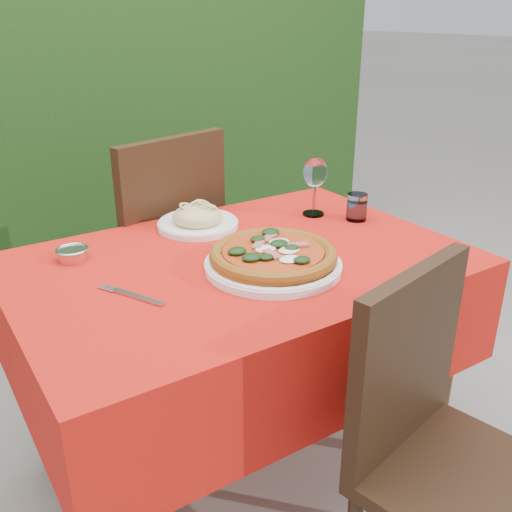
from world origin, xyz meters
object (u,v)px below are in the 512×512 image
pasta_plate (198,220)px  steel_ramekin (73,255)px  chair_far (158,246)px  water_glass (357,208)px  chair_near (438,438)px  fork (138,297)px  pizza_plate (273,258)px  wine_glass (315,175)px

pasta_plate → steel_ramekin: size_ratio=3.13×
chair_far → water_glass: (0.49, -0.54, 0.21)m
chair_near → fork: 0.77m
pizza_plate → water_glass: (0.46, 0.17, 0.01)m
pasta_plate → fork: 0.50m
chair_near → steel_ramekin: 1.06m
wine_glass → fork: (-0.75, -0.25, -0.14)m
water_glass → steel_ramekin: 0.92m
water_glass → fork: water_glass is taller
fork → steel_ramekin: bearing=74.8°
steel_ramekin → wine_glass: bearing=-4.8°
pasta_plate → chair_far: bearing=92.1°
chair_far → steel_ramekin: (-0.41, -0.35, 0.19)m
wine_glass → chair_far: bearing=133.7°
chair_far → pasta_plate: bearing=78.1°
pasta_plate → water_glass: bearing=-25.2°
chair_near → pizza_plate: bearing=86.4°
water_glass → fork: (-0.83, -0.13, -0.04)m
fork → steel_ramekin: steel_ramekin is taller
fork → chair_far: bearing=36.6°
pasta_plate → fork: pasta_plate is taller
wine_glass → steel_ramekin: size_ratio=2.42×
chair_near → pasta_plate: bearing=83.8°
chair_near → pizza_plate: size_ratio=2.08×
water_glass → wine_glass: (-0.09, 0.12, 0.10)m
pizza_plate → fork: pizza_plate is taller
chair_far → pizza_plate: (0.03, -0.71, 0.21)m
pasta_plate → water_glass: 0.53m
chair_far → steel_ramekin: chair_far is taller
chair_far → fork: chair_far is taller
chair_near → steel_ramekin: size_ratio=10.77×
fork → chair_near: bearing=-77.6°
steel_ramekin → fork: bearing=-78.9°
steel_ramekin → water_glass: bearing=-11.7°
pizza_plate → pasta_plate: size_ratio=1.65×
pizza_plate → fork: bearing=174.1°
wine_glass → fork: wine_glass is taller
pizza_plate → chair_far: bearing=92.6°
pizza_plate → pasta_plate: 0.40m
pizza_plate → steel_ramekin: bearing=140.8°
pasta_plate → wine_glass: 0.42m
fork → wine_glass: bearing=-7.7°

